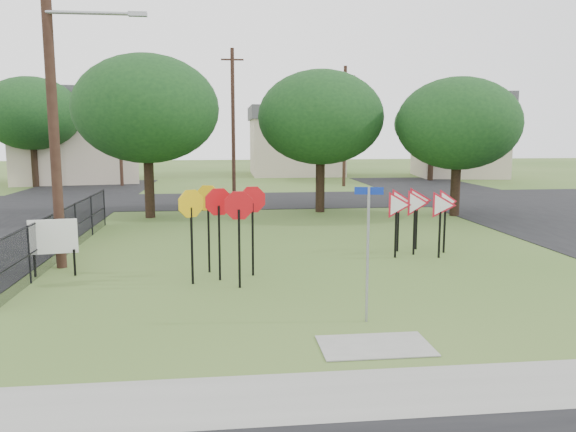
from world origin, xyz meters
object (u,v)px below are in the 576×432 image
object	(u,v)px
stop_sign_cluster	(222,211)
info_board	(53,239)
yield_sign_cluster	(419,205)
street_name_sign	(368,245)

from	to	relation	value
stop_sign_cluster	info_board	world-z (taller)	stop_sign_cluster
yield_sign_cluster	stop_sign_cluster	bearing A→B (deg)	-158.00
street_name_sign	yield_sign_cluster	xyz separation A→B (m)	(3.25, 6.15, -0.04)
street_name_sign	stop_sign_cluster	xyz separation A→B (m)	(-2.90, 3.67, 0.22)
street_name_sign	stop_sign_cluster	size ratio (longest dim) A/B	1.13
street_name_sign	info_board	world-z (taller)	street_name_sign
stop_sign_cluster	yield_sign_cluster	xyz separation A→B (m)	(6.15, 2.48, -0.25)
stop_sign_cluster	info_board	bearing A→B (deg)	168.95
street_name_sign	stop_sign_cluster	bearing A→B (deg)	128.34
stop_sign_cluster	yield_sign_cluster	size ratio (longest dim) A/B	0.91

